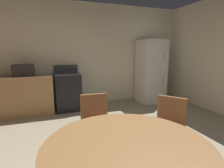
% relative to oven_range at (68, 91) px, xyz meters
% --- Properties ---
extents(ground_plane, '(14.00, 14.00, 0.00)m').
position_rel_oven_range_xyz_m(ground_plane, '(0.43, -2.55, -0.47)').
color(ground_plane, gray).
extents(wall_back, '(6.06, 0.12, 2.70)m').
position_rel_oven_range_xyz_m(wall_back, '(0.43, 0.40, 0.88)').
color(wall_back, beige).
rests_on(wall_back, ground).
extents(kitchen_counter, '(1.95, 0.60, 0.90)m').
position_rel_oven_range_xyz_m(kitchen_counter, '(-1.32, -0.00, -0.02)').
color(kitchen_counter, '#9E754C').
rests_on(kitchen_counter, ground).
extents(oven_range, '(0.60, 0.60, 1.10)m').
position_rel_oven_range_xyz_m(oven_range, '(0.00, 0.00, 0.00)').
color(oven_range, black).
rests_on(oven_range, ground).
extents(refrigerator, '(0.68, 0.68, 1.76)m').
position_rel_oven_range_xyz_m(refrigerator, '(2.33, -0.05, 0.41)').
color(refrigerator, white).
rests_on(refrigerator, ground).
extents(microwave, '(0.44, 0.32, 0.26)m').
position_rel_oven_range_xyz_m(microwave, '(-0.96, -0.00, 0.56)').
color(microwave, black).
rests_on(microwave, kitchen_counter).
extents(dining_table, '(1.31, 1.31, 0.76)m').
position_rel_oven_range_xyz_m(dining_table, '(0.13, -3.27, 0.14)').
color(dining_table, olive).
rests_on(dining_table, ground).
extents(chair_north, '(0.41, 0.41, 0.87)m').
position_rel_oven_range_xyz_m(chair_north, '(0.16, -2.19, 0.03)').
color(chair_north, olive).
rests_on(chair_north, ground).
extents(chair_northeast, '(0.56, 0.56, 0.87)m').
position_rel_oven_range_xyz_m(chair_northeast, '(1.00, -2.63, 0.03)').
color(chair_northeast, olive).
rests_on(chair_northeast, ground).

